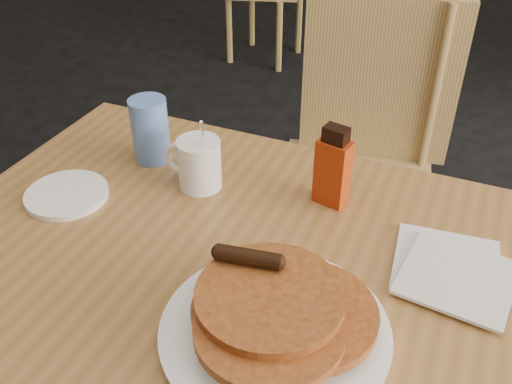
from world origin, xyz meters
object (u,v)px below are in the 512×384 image
chair_main_far (364,143)px  syrup_bottle (333,169)px  blue_tumbler (150,130)px  pancake_plate (275,321)px  coffee_mug (198,163)px  main_table (260,285)px

chair_main_far → syrup_bottle: size_ratio=6.09×
blue_tumbler → pancake_plate: bearing=-38.5°
coffee_mug → blue_tumbler: coffee_mug is taller
chair_main_far → coffee_mug: 0.67m
main_table → pancake_plate: 0.16m
syrup_bottle → blue_tumbler: syrup_bottle is taller
coffee_mug → main_table: bearing=-34.1°
chair_main_far → coffee_mug: bearing=-117.3°
chair_main_far → syrup_bottle: (0.07, -0.55, 0.26)m
main_table → pancake_plate: bearing=-57.8°
main_table → syrup_bottle: size_ratio=7.80×
chair_main_far → blue_tumbler: 0.68m
main_table → blue_tumbler: blue_tumbler is taller
pancake_plate → coffee_mug: bearing=134.6°
coffee_mug → syrup_bottle: (0.25, 0.05, 0.02)m
pancake_plate → coffee_mug: size_ratio=2.08×
chair_main_far → pancake_plate: 0.91m
coffee_mug → syrup_bottle: 0.25m
coffee_mug → chair_main_far: bearing=77.7°
main_table → blue_tumbler: bearing=148.4°
blue_tumbler → chair_main_far: bearing=60.3°
main_table → syrup_bottle: 0.25m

